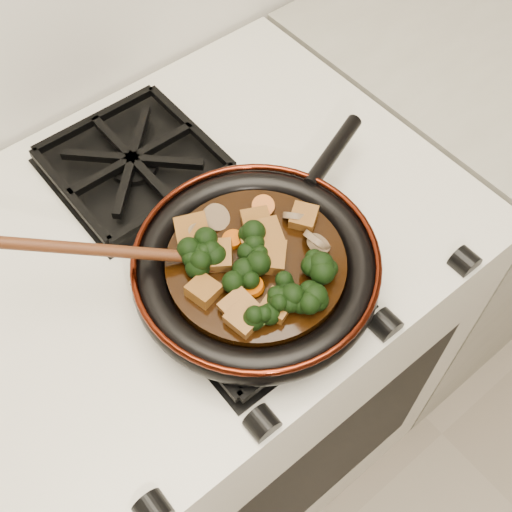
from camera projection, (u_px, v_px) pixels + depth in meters
stove at (210, 362)px, 1.27m from camera, size 0.76×0.60×0.90m
burner_grate_front at (253, 290)px, 0.82m from camera, size 0.23×0.23×0.03m
burner_grate_back at (133, 163)px, 0.94m from camera, size 0.23×0.23×0.03m
skillet at (257, 266)px, 0.81m from camera, size 0.43×0.31×0.05m
braising_sauce at (256, 265)px, 0.80m from camera, size 0.23×0.23×0.02m
tofu_cube_0 at (304, 218)px, 0.82m from camera, size 0.05×0.05×0.02m
tofu_cube_1 at (277, 306)px, 0.75m from camera, size 0.04×0.04×0.02m
tofu_cube_2 at (217, 256)px, 0.79m from camera, size 0.06×0.05×0.03m
tofu_cube_3 at (193, 233)px, 0.81m from camera, size 0.06×0.06×0.03m
tofu_cube_4 at (204, 291)px, 0.76m from camera, size 0.04×0.04×0.02m
tofu_cube_5 at (266, 237)px, 0.80m from camera, size 0.05×0.06×0.03m
tofu_cube_6 at (239, 308)px, 0.75m from camera, size 0.04×0.04×0.03m
tofu_cube_7 at (257, 244)px, 0.80m from camera, size 0.05×0.05×0.02m
tofu_cube_8 at (257, 223)px, 0.81m from camera, size 0.05×0.05×0.02m
tofu_cube_9 at (268, 257)px, 0.78m from camera, size 0.06×0.06×0.03m
tofu_cube_10 at (244, 319)px, 0.74m from camera, size 0.04×0.04×0.02m
broccoli_floret_0 at (282, 297)px, 0.75m from camera, size 0.07×0.08×0.07m
broccoli_floret_1 at (304, 298)px, 0.75m from camera, size 0.08×0.09×0.07m
broccoli_floret_2 at (200, 257)px, 0.78m from camera, size 0.08×0.10×0.07m
broccoli_floret_3 at (254, 243)px, 0.79m from camera, size 0.07×0.08×0.06m
broccoli_floret_4 at (318, 271)px, 0.77m from camera, size 0.09×0.09×0.07m
broccoli_floret_5 at (244, 285)px, 0.76m from camera, size 0.08×0.09×0.07m
broccoli_floret_6 at (201, 250)px, 0.79m from camera, size 0.08×0.08×0.06m
broccoli_floret_7 at (256, 259)px, 0.78m from camera, size 0.08×0.09×0.07m
broccoli_floret_8 at (260, 320)px, 0.74m from camera, size 0.08×0.09×0.07m
broccoli_floret_9 at (284, 297)px, 0.75m from camera, size 0.08×0.08×0.05m
carrot_coin_0 at (263, 206)px, 0.83m from camera, size 0.03×0.03×0.02m
carrot_coin_1 at (253, 287)px, 0.77m from camera, size 0.03×0.03×0.02m
carrot_coin_2 at (201, 249)px, 0.80m from camera, size 0.03×0.03×0.01m
carrot_coin_3 at (233, 239)px, 0.80m from camera, size 0.03×0.03×0.01m
mushroom_slice_0 at (216, 218)px, 0.82m from camera, size 0.04×0.04×0.03m
mushroom_slice_1 at (294, 217)px, 0.82m from camera, size 0.04×0.04×0.03m
mushroom_slice_2 at (198, 236)px, 0.80m from camera, size 0.04×0.04×0.03m
mushroom_slice_3 at (317, 241)px, 0.80m from camera, size 0.03×0.04×0.04m
mushroom_slice_4 at (318, 244)px, 0.80m from camera, size 0.04×0.04×0.02m
wooden_spoon at (150, 254)px, 0.77m from camera, size 0.14×0.11×0.25m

